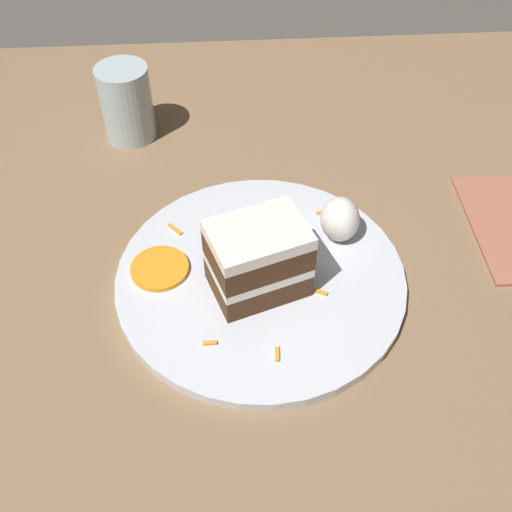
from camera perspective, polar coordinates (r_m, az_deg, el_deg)
The scene contains 8 objects.
ground_plane at distance 0.69m, azimuth -2.88°, elevation -2.43°, with size 6.00×6.00×0.00m, color #4C4742.
dining_table at distance 0.68m, azimuth -2.94°, elevation -1.38°, with size 0.98×1.18×0.04m, color #846647.
plate at distance 0.64m, azimuth 0.00°, elevation -2.13°, with size 0.31×0.31×0.01m, color silver.
cake_slice at distance 0.59m, azimuth -0.27°, elevation -0.32°, with size 0.09×0.11×0.08m.
cream_dollop at distance 0.66m, azimuth 7.59°, elevation 3.50°, with size 0.05×0.04×0.05m, color white.
orange_garnish at distance 0.64m, azimuth -9.58°, elevation -1.19°, with size 0.06×0.06×0.01m, color orange.
carrot_shreds_scatter at distance 0.63m, azimuth -0.66°, elevation -1.29°, with size 0.20×0.18×0.00m.
drinking_glass at distance 0.83m, azimuth -12.49°, elevation 13.62°, with size 0.07×0.07×0.10m.
Camera 1 is at (-0.45, -0.00, 0.53)m, focal length 42.00 mm.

